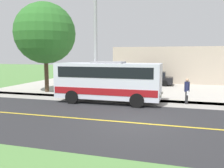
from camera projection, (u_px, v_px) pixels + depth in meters
name	position (u px, v px, depth m)	size (l,w,h in m)	color
ground_plane	(135.00, 123.00, 11.28)	(120.00, 120.00, 0.00)	#548442
road_surface	(135.00, 123.00, 11.28)	(8.00, 100.00, 0.01)	#28282B
sidewalk	(149.00, 102.00, 16.24)	(2.40, 100.00, 0.01)	#9E9991
parking_lot_surface	(190.00, 89.00, 22.29)	(14.00, 36.00, 0.01)	#B2ADA3
road_centre_line	(135.00, 123.00, 11.28)	(0.16, 100.00, 0.00)	gold
shuttle_bus_front	(108.00, 80.00, 16.11)	(2.62, 7.19, 2.81)	silver
pedestrian_waiting	(187.00, 90.00, 15.63)	(0.72, 0.34, 1.71)	#262628
street_light_pole	(95.00, 32.00, 16.39)	(1.97, 0.24, 8.84)	#9E9EA3
parked_car_near	(153.00, 79.00, 25.57)	(2.02, 4.40, 1.45)	black
tree_curbside	(45.00, 33.00, 20.26)	(5.24, 5.24, 7.73)	#4C3826
commercial_building	(190.00, 64.00, 30.53)	(10.00, 18.12, 4.18)	#B7A893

